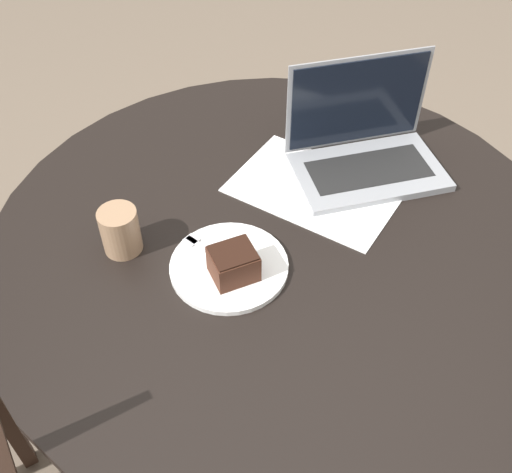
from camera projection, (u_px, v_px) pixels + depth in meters
ground_plane at (273, 401)px, 1.82m from camera, size 12.00×12.00×0.00m
dining_table at (279, 267)px, 1.38m from camera, size 1.26×1.26×0.73m
paper_document at (317, 189)px, 1.39m from camera, size 0.45×0.41×0.00m
plate at (230, 266)px, 1.22m from camera, size 0.24×0.24×0.01m
cake_slice at (235, 263)px, 1.17m from camera, size 0.11×0.10×0.07m
fork at (211, 252)px, 1.23m from camera, size 0.14×0.13×0.00m
coffee_glass at (122, 230)px, 1.23m from camera, size 0.08×0.08×0.10m
laptop at (367, 151)px, 1.42m from camera, size 0.39×0.30×0.25m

